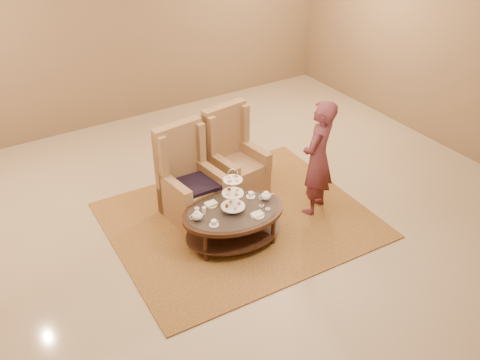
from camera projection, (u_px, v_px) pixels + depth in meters
ground at (249, 233)px, 6.87m from camera, size 8.00×8.00×0.00m
ceiling at (249, 233)px, 6.87m from camera, size 8.00×8.00×0.02m
wall_back at (120, 21)px, 8.80m from camera, size 8.00×0.04×3.50m
rug at (239, 220)px, 7.10m from camera, size 3.36×2.83×0.02m
tea_table at (233, 216)px, 6.53m from camera, size 1.41×1.08×1.07m
armchair_left at (189, 186)px, 7.03m from camera, size 0.76×0.78×1.26m
armchair_right at (233, 164)px, 7.51m from camera, size 0.77×0.79×1.26m
person at (318, 159)px, 6.88m from camera, size 0.70×0.62×1.61m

